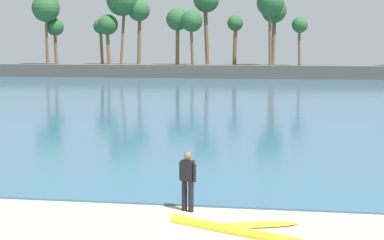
# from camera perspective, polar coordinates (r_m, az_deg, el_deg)

# --- Properties ---
(sea) EXTENTS (220.00, 108.69, 0.06)m
(sea) POSITION_cam_1_polar(r_m,az_deg,el_deg) (71.73, 5.70, 3.24)
(sea) COLOR #33607F
(sea) RESTS_ON ground
(palm_headland) EXTENTS (91.62, 6.50, 13.12)m
(palm_headland) POSITION_cam_1_polar(r_m,az_deg,el_deg) (86.20, 3.89, 6.32)
(palm_headland) COLOR #514C47
(palm_headland) RESTS_ON ground
(person_at_waterline) EXTENTS (0.51, 0.33, 1.67)m
(person_at_waterline) POSITION_cam_1_polar(r_m,az_deg,el_deg) (17.26, -0.40, -5.46)
(person_at_waterline) COLOR black
(person_at_waterline) RESTS_ON ground
(surfboard) EXTENTS (2.16, 1.06, 0.08)m
(surfboard) POSITION_cam_1_polar(r_m,az_deg,el_deg) (16.20, 6.04, -9.45)
(surfboard) COLOR yellow
(surfboard) RESTS_ON ground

